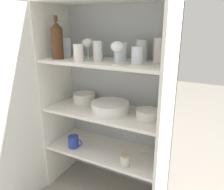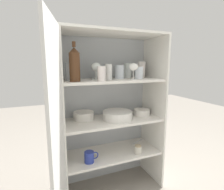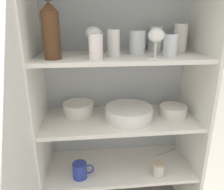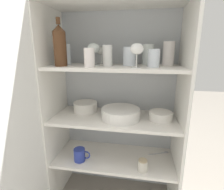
{
  "view_description": "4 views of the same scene",
  "coord_description": "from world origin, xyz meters",
  "px_view_note": "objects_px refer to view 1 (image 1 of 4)",
  "views": [
    {
      "loc": [
        0.69,
        -1.07,
        1.22
      ],
      "look_at": [
        0.03,
        0.21,
        0.76
      ],
      "focal_mm": 35.0,
      "sensor_mm": 36.0,
      "label": 1
    },
    {
      "loc": [
        -0.56,
        -1.18,
        1.12
      ],
      "look_at": [
        0.0,
        0.18,
        0.86
      ],
      "focal_mm": 28.0,
      "sensor_mm": 36.0,
      "label": 2
    },
    {
      "loc": [
        -0.16,
        -0.92,
        1.17
      ],
      "look_at": [
        -0.04,
        0.2,
        0.78
      ],
      "focal_mm": 35.0,
      "sensor_mm": 36.0,
      "label": 3
    },
    {
      "loc": [
        0.18,
        -0.93,
        1.1
      ],
      "look_at": [
        -0.02,
        0.21,
        0.8
      ],
      "focal_mm": 28.0,
      "sensor_mm": 36.0,
      "label": 4
    }
  ],
  "objects_px": {
    "plate_stack_white": "(110,107)",
    "serving_bowl_small": "(148,114)",
    "mixing_bowl_large": "(84,97)",
    "wine_bottle": "(57,40)",
    "coffee_mug_primary": "(74,142)",
    "storage_jar": "(125,160)"
  },
  "relations": [
    {
      "from": "wine_bottle",
      "to": "plate_stack_white",
      "type": "relative_size",
      "value": 1.1
    },
    {
      "from": "wine_bottle",
      "to": "coffee_mug_primary",
      "type": "height_order",
      "value": "wine_bottle"
    },
    {
      "from": "plate_stack_white",
      "to": "wine_bottle",
      "type": "bearing_deg",
      "value": -170.34
    },
    {
      "from": "plate_stack_white",
      "to": "coffee_mug_primary",
      "type": "bearing_deg",
      "value": -166.16
    },
    {
      "from": "wine_bottle",
      "to": "mixing_bowl_large",
      "type": "height_order",
      "value": "wine_bottle"
    },
    {
      "from": "mixing_bowl_large",
      "to": "serving_bowl_small",
      "type": "distance_m",
      "value": 0.54
    },
    {
      "from": "plate_stack_white",
      "to": "serving_bowl_small",
      "type": "bearing_deg",
      "value": 4.98
    },
    {
      "from": "plate_stack_white",
      "to": "storage_jar",
      "type": "bearing_deg",
      "value": -31.09
    },
    {
      "from": "wine_bottle",
      "to": "storage_jar",
      "type": "relative_size",
      "value": 3.7
    },
    {
      "from": "plate_stack_white",
      "to": "storage_jar",
      "type": "distance_m",
      "value": 0.36
    },
    {
      "from": "plate_stack_white",
      "to": "serving_bowl_small",
      "type": "height_order",
      "value": "plate_stack_white"
    },
    {
      "from": "plate_stack_white",
      "to": "coffee_mug_primary",
      "type": "xyz_separation_m",
      "value": [
        -0.28,
        -0.07,
        -0.3
      ]
    },
    {
      "from": "plate_stack_white",
      "to": "mixing_bowl_large",
      "type": "height_order",
      "value": "plate_stack_white"
    },
    {
      "from": "mixing_bowl_large",
      "to": "storage_jar",
      "type": "relative_size",
      "value": 2.29
    },
    {
      "from": "plate_stack_white",
      "to": "storage_jar",
      "type": "relative_size",
      "value": 3.37
    },
    {
      "from": "serving_bowl_small",
      "to": "coffee_mug_primary",
      "type": "bearing_deg",
      "value": -170.41
    },
    {
      "from": "coffee_mug_primary",
      "to": "storage_jar",
      "type": "distance_m",
      "value": 0.44
    },
    {
      "from": "plate_stack_white",
      "to": "serving_bowl_small",
      "type": "relative_size",
      "value": 1.71
    },
    {
      "from": "wine_bottle",
      "to": "serving_bowl_small",
      "type": "xyz_separation_m",
      "value": [
        0.63,
        0.09,
        -0.44
      ]
    },
    {
      "from": "mixing_bowl_large",
      "to": "coffee_mug_primary",
      "type": "xyz_separation_m",
      "value": [
        0.0,
        -0.16,
        -0.3
      ]
    },
    {
      "from": "mixing_bowl_large",
      "to": "plate_stack_white",
      "type": "bearing_deg",
      "value": -19.33
    },
    {
      "from": "wine_bottle",
      "to": "mixing_bowl_large",
      "type": "bearing_deg",
      "value": 60.15
    }
  ]
}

